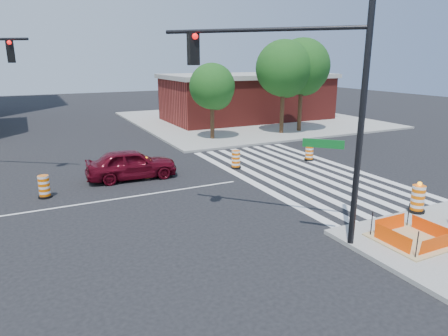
{
  "coord_description": "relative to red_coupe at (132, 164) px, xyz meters",
  "views": [
    {
      "loc": [
        -2.03,
        -17.19,
        6.05
      ],
      "look_at": [
        5.48,
        -2.01,
        1.4
      ],
      "focal_mm": 32.0,
      "sensor_mm": 36.0,
      "label": 1
    }
  ],
  "objects": [
    {
      "name": "excavation_pit",
      "position": [
        6.48,
        -11.84,
        -0.56
      ],
      "size": [
        2.2,
        2.2,
        0.9
      ],
      "color": "tan",
      "rests_on": "ground"
    },
    {
      "name": "tree_north_e",
      "position": [
        16.09,
        7.26,
        4.4
      ],
      "size": [
        4.54,
        4.54,
        7.72
      ],
      "color": "#382314",
      "rests_on": "ground"
    },
    {
      "name": "crosswalk_east",
      "position": [
        8.43,
        -2.84,
        -0.78
      ],
      "size": [
        6.75,
        13.5,
        0.01
      ],
      "color": "silver",
      "rests_on": "ground"
    },
    {
      "name": "median_drum_2",
      "position": [
        -4.25,
        -1.2,
        -0.3
      ],
      "size": [
        0.6,
        0.6,
        1.02
      ],
      "color": "black",
      "rests_on": "ground"
    },
    {
      "name": "tree_north_d",
      "position": [
        14.12,
        7.01,
        4.28
      ],
      "size": [
        4.44,
        4.44,
        7.54
      ],
      "color": "#382314",
      "rests_on": "ground"
    },
    {
      "name": "signal_pole_se",
      "position": [
        3.32,
        -9.71,
        4.57
      ],
      "size": [
        4.68,
        4.88,
        8.75
      ],
      "rotation": [
        0.0,
        0.0,
        2.33
      ],
      "color": "black",
      "rests_on": "ground"
    },
    {
      "name": "brick_storefront",
      "position": [
        15.48,
        15.16,
        1.53
      ],
      "size": [
        16.5,
        8.5,
        4.6
      ],
      "color": "maroon",
      "rests_on": "ground"
    },
    {
      "name": "median_drum_4",
      "position": [
        5.8,
        -0.62,
        -0.3
      ],
      "size": [
        0.6,
        0.6,
        1.02
      ],
      "color": "black",
      "rests_on": "ground"
    },
    {
      "name": "tree_north_c",
      "position": [
        8.03,
        7.35,
        3.09
      ],
      "size": [
        3.42,
        3.4,
        5.78
      ],
      "color": "#382314",
      "rests_on": "ground"
    },
    {
      "name": "lane_centerline",
      "position": [
        -2.52,
        -2.84,
        -0.78
      ],
      "size": [
        14.0,
        0.12,
        0.01
      ],
      "primitive_type": "cube",
      "color": "silver",
      "rests_on": "ground"
    },
    {
      "name": "ground",
      "position": [
        -2.52,
        -2.84,
        -0.78
      ],
      "size": [
        120.0,
        120.0,
        0.0
      ],
      "primitive_type": "plane",
      "color": "black",
      "rests_on": "ground"
    },
    {
      "name": "red_coupe",
      "position": [
        0.0,
        0.0,
        0.0
      ],
      "size": [
        4.69,
        2.1,
        1.57
      ],
      "primitive_type": "imported",
      "rotation": [
        0.0,
        0.0,
        1.52
      ],
      "color": "#530714",
      "rests_on": "ground"
    },
    {
      "name": "pit_drum",
      "position": [
        8.91,
        -10.1,
        -0.11
      ],
      "size": [
        0.64,
        0.64,
        1.26
      ],
      "color": "black",
      "rests_on": "ground"
    },
    {
      "name": "sidewalk_ne",
      "position": [
        15.48,
        15.16,
        -0.71
      ],
      "size": [
        22.0,
        22.0,
        0.15
      ],
      "primitive_type": "cube",
      "color": "gray",
      "rests_on": "ground"
    },
    {
      "name": "median_drum_3",
      "position": [
        0.66,
        -0.45,
        -0.29
      ],
      "size": [
        0.6,
        0.6,
        1.18
      ],
      "color": "black",
      "rests_on": "ground"
    },
    {
      "name": "median_drum_5",
      "position": [
        10.71,
        -0.99,
        -0.3
      ],
      "size": [
        0.6,
        0.6,
        1.02
      ],
      "color": "black",
      "rests_on": "ground"
    }
  ]
}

